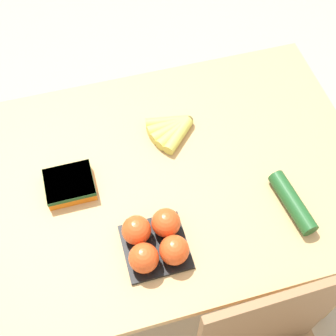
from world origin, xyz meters
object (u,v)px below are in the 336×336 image
object	(u,v)px
banana_bunch	(172,129)
carrot_bag	(70,184)
tomato_pack	(155,241)
cucumber_near	(293,202)

from	to	relation	value
banana_bunch	carrot_bag	size ratio (longest dim) A/B	1.10
banana_bunch	tomato_pack	xyz separation A→B (m)	(0.16, 0.38, 0.03)
cucumber_near	tomato_pack	bearing A→B (deg)	2.69
banana_bunch	carrot_bag	xyz separation A→B (m)	(0.36, 0.12, 0.01)
banana_bunch	tomato_pack	distance (m)	0.41
banana_bunch	cucumber_near	world-z (taller)	cucumber_near
carrot_bag	cucumber_near	distance (m)	0.67
carrot_bag	cucumber_near	xyz separation A→B (m)	(-0.62, 0.24, 0.00)
tomato_pack	carrot_bag	size ratio (longest dim) A/B	1.24
cucumber_near	carrot_bag	bearing A→B (deg)	-20.93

